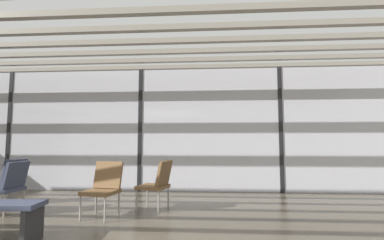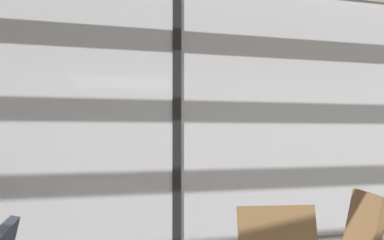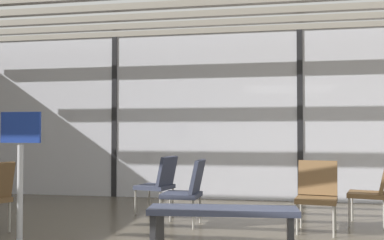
{
  "view_description": "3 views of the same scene",
  "coord_description": "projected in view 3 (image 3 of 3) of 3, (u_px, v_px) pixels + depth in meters",
  "views": [
    {
      "loc": [
        1.8,
        -1.71,
        1.16
      ],
      "look_at": [
        1.49,
        2.71,
        1.55
      ],
      "focal_mm": 25.79,
      "sensor_mm": 36.0,
      "label": 1
    },
    {
      "loc": [
        -1.08,
        0.63,
        1.31
      ],
      "look_at": [
        0.76,
        7.22,
        1.53
      ],
      "focal_mm": 37.57,
      "sensor_mm": 36.0,
      "label": 2
    },
    {
      "loc": [
        -0.48,
        -3.08,
        1.22
      ],
      "look_at": [
        -1.93,
        4.94,
        1.46
      ],
      "focal_mm": 41.88,
      "sensor_mm": 36.0,
      "label": 3
    }
  ],
  "objects": [
    {
      "name": "window_mullion_1",
      "position": [
        300.0,
        115.0,
        8.07
      ],
      "size": [
        0.1,
        0.12,
        3.09
      ],
      "primitive_type": "cube",
      "color": "black",
      "rests_on": "ground"
    },
    {
      "name": "lounge_chair_0",
      "position": [
        188.0,
        188.0,
        5.91
      ],
      "size": [
        0.55,
        0.5,
        0.87
      ],
      "rotation": [
        0.0,
        0.0,
        4.66
      ],
      "color": "#33384C",
      "rests_on": "ground"
    },
    {
      "name": "lounge_chair_4",
      "position": [
        160.0,
        181.0,
        6.78
      ],
      "size": [
        0.62,
        0.59,
        0.87
      ],
      "rotation": [
        0.0,
        0.0,
        4.47
      ],
      "color": "#33384C",
      "rests_on": "ground"
    },
    {
      "name": "lounge_chair_5",
      "position": [
        374.0,
        188.0,
        5.93
      ],
      "size": [
        0.63,
        0.59,
        0.87
      ],
      "rotation": [
        0.0,
        0.0,
        4.46
      ],
      "color": "brown",
      "rests_on": "ground"
    },
    {
      "name": "info_sign",
      "position": [
        20.0,
        186.0,
        4.6
      ],
      "size": [
        0.44,
        0.32,
        1.44
      ],
      "color": "#333333",
      "rests_on": "ground"
    },
    {
      "name": "lounge_chair_1",
      "position": [
        317.0,
        191.0,
        5.58
      ],
      "size": [
        0.56,
        0.6,
        0.87
      ],
      "rotation": [
        0.0,
        0.0,
        6.11
      ],
      "color": "brown",
      "rests_on": "ground"
    },
    {
      "name": "waiting_bench",
      "position": [
        223.0,
        218.0,
        4.51
      ],
      "size": [
        1.53,
        0.53,
        0.47
      ],
      "rotation": [
        0.0,
        0.0,
        3.23
      ],
      "color": "#33384C",
      "rests_on": "ground"
    },
    {
      "name": "glass_curtain_wall",
      "position": [
        300.0,
        115.0,
        8.07
      ],
      "size": [
        14.0,
        0.08,
        3.09
      ],
      "primitive_type": "cube",
      "color": "silver",
      "rests_on": "ground"
    },
    {
      "name": "window_mullion_0",
      "position": [
        115.0,
        116.0,
        8.69
      ],
      "size": [
        0.1,
        0.12,
        3.09
      ],
      "primitive_type": "cube",
      "color": "black",
      "rests_on": "ground"
    },
    {
      "name": "parked_airplane",
      "position": [
        337.0,
        103.0,
        14.08
      ],
      "size": [
        13.58,
        4.35,
        4.35
      ],
      "color": "silver",
      "rests_on": "ground"
    }
  ]
}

